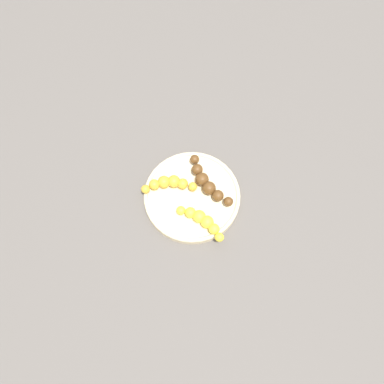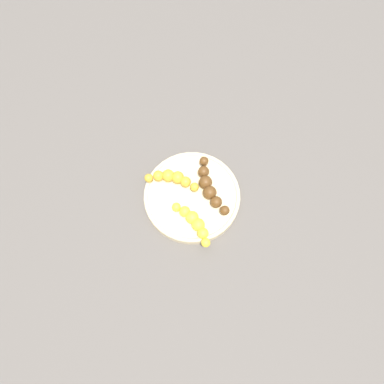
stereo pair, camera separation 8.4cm
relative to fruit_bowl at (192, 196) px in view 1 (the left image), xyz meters
name	(u,v)px [view 1 (the left image)]	position (x,y,z in m)	size (l,w,h in m)	color
ground_plane	(192,198)	(0.00, 0.00, -0.01)	(2.40, 2.40, 0.00)	#56514C
fruit_bowl	(192,196)	(0.00, 0.00, 0.00)	(0.22, 0.22, 0.02)	beige
banana_overripe	(207,183)	(0.01, 0.04, 0.02)	(0.15, 0.05, 0.03)	#593819
banana_spotted	(169,183)	(-0.05, -0.02, 0.02)	(0.09, 0.10, 0.03)	gold
banana_yellow	(202,220)	(0.06, -0.03, 0.02)	(0.12, 0.05, 0.03)	yellow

